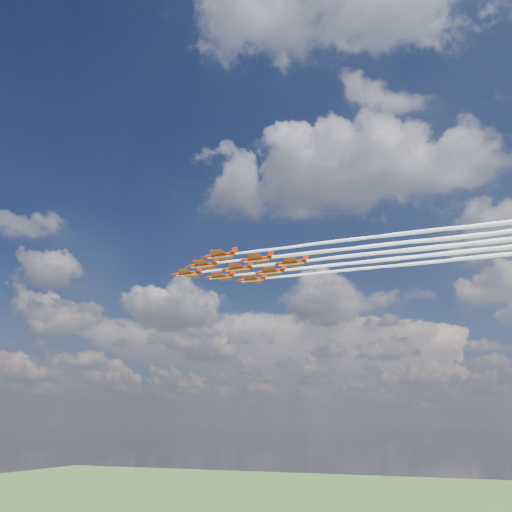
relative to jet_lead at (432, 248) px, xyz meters
The scene contains 6 objects.
jet_lead is the anchor object (origin of this frame).
jet_row2_port 11.27m from the jet_lead, 36.53° to the right, with size 161.30×9.96×2.90m.
jet_row2_starb 11.27m from the jet_lead, 38.98° to the left, with size 161.30×9.96×2.90m.
jet_row3_port 22.54m from the jet_lead, 36.53° to the right, with size 161.30×9.96×2.90m.
jet_row3_centre 17.82m from the jet_lead, ahead, with size 161.30×9.96×2.90m.
jet_row3_starb 22.54m from the jet_lead, 38.98° to the left, with size 161.30×9.96×2.90m.
Camera 1 is at (56.30, -136.50, 39.48)m, focal length 35.00 mm.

